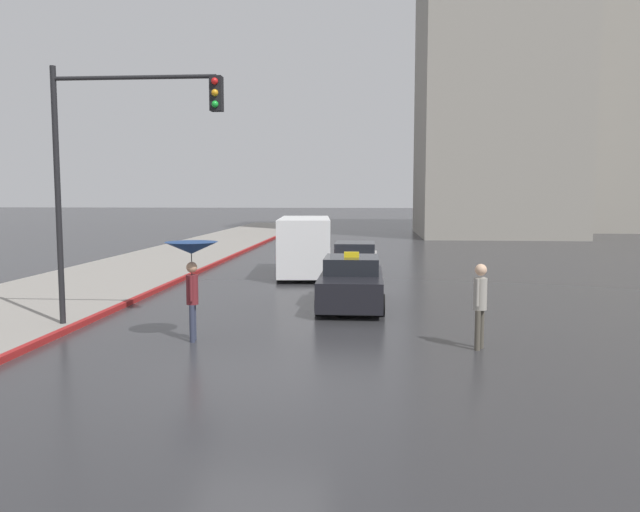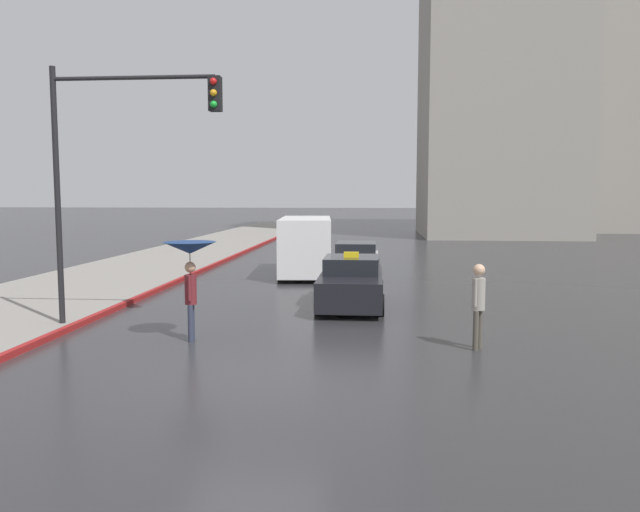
% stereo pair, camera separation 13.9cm
% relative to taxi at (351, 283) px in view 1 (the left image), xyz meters
% --- Properties ---
extents(ground_plane, '(300.00, 300.00, 0.00)m').
position_rel_taxi_xyz_m(ground_plane, '(-1.45, -7.59, -0.69)').
color(ground_plane, '#2D2D30').
extents(taxi, '(1.91, 4.41, 1.63)m').
position_rel_taxi_xyz_m(taxi, '(0.00, 0.00, 0.00)').
color(taxi, black).
rests_on(taxi, ground_plane).
extents(sedan_red, '(1.91, 4.57, 1.38)m').
position_rel_taxi_xyz_m(sedan_red, '(-0.07, 6.73, -0.04)').
color(sedan_red, '#B7B2AD').
rests_on(sedan_red, ground_plane).
extents(ambulance_van, '(2.45, 5.60, 2.36)m').
position_rel_taxi_xyz_m(ambulance_van, '(-2.13, 7.07, 0.63)').
color(ambulance_van, white).
rests_on(ambulance_van, ground_plane).
extents(pedestrian_with_umbrella, '(1.18, 1.18, 2.25)m').
position_rel_taxi_xyz_m(pedestrian_with_umbrella, '(-3.44, -4.72, 1.21)').
color(pedestrian_with_umbrella, '#2D3347').
rests_on(pedestrian_with_umbrella, ground_plane).
extents(pedestrian_man, '(0.38, 0.41, 1.84)m').
position_rel_taxi_xyz_m(pedestrian_man, '(2.88, -4.97, 0.41)').
color(pedestrian_man, '#4C473D').
rests_on(pedestrian_man, ground_plane).
extents(traffic_light, '(4.14, 0.38, 6.34)m').
position_rel_taxi_xyz_m(traffic_light, '(-5.43, -3.76, 3.72)').
color(traffic_light, black).
rests_on(traffic_light, ground_plane).
extents(building_tower_near, '(11.89, 12.89, 31.41)m').
position_rel_taxi_xyz_m(building_tower_near, '(10.45, 33.87, 15.02)').
color(building_tower_near, gray).
rests_on(building_tower_near, ground_plane).
extents(building_tower_far, '(15.38, 9.47, 37.38)m').
position_rel_taxi_xyz_m(building_tower_far, '(23.64, 41.25, 18.01)').
color(building_tower_far, gray).
rests_on(building_tower_far, ground_plane).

